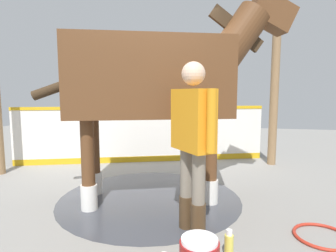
{
  "coord_description": "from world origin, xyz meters",
  "views": [
    {
      "loc": [
        -1.36,
        3.78,
        1.41
      ],
      "look_at": [
        -0.71,
        0.67,
        1.04
      ],
      "focal_mm": 29.78,
      "sensor_mm": 36.0,
      "label": 1
    }
  ],
  "objects_px": {
    "handler": "(193,136)",
    "bottle_shampoo": "(229,245)",
    "horse": "(159,80)",
    "hose_coil": "(322,236)"
  },
  "relations": [
    {
      "from": "hose_coil",
      "to": "horse",
      "type": "bearing_deg",
      "value": -21.28
    },
    {
      "from": "handler",
      "to": "bottle_shampoo",
      "type": "height_order",
      "value": "handler"
    },
    {
      "from": "bottle_shampoo",
      "to": "horse",
      "type": "bearing_deg",
      "value": -53.73
    },
    {
      "from": "bottle_shampoo",
      "to": "hose_coil",
      "type": "bearing_deg",
      "value": -149.15
    },
    {
      "from": "horse",
      "to": "hose_coil",
      "type": "xyz_separation_m",
      "value": [
        -1.82,
        0.71,
        -1.56
      ]
    },
    {
      "from": "horse",
      "to": "hose_coil",
      "type": "distance_m",
      "value": 2.5
    },
    {
      "from": "horse",
      "to": "hose_coil",
      "type": "bearing_deg",
      "value": -40.64
    },
    {
      "from": "handler",
      "to": "hose_coil",
      "type": "distance_m",
      "value": 1.61
    },
    {
      "from": "horse",
      "to": "bottle_shampoo",
      "type": "relative_size",
      "value": 12.59
    },
    {
      "from": "horse",
      "to": "hose_coil",
      "type": "relative_size",
      "value": 6.06
    }
  ]
}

